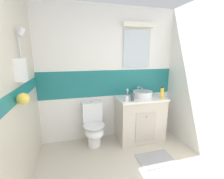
# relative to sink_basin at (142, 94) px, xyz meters

# --- Properties ---
(wall_back_tiled) EXTENTS (3.20, 0.20, 2.50)m
(wall_back_tiled) POSITION_rel_sink_basin_xyz_m (-0.57, 0.30, 0.35)
(wall_back_tiled) COLOR white
(wall_back_tiled) RESTS_ON ground_plane
(wall_left_shower_alcove) EXTENTS (0.25, 3.48, 2.50)m
(wall_left_shower_alcove) POSITION_rel_sink_basin_xyz_m (-1.93, -0.94, 0.34)
(wall_left_shower_alcove) COLOR beige
(wall_left_shower_alcove) RESTS_ON ground_plane
(vanity_cabinet) EXTENTS (0.89, 0.56, 0.85)m
(vanity_cabinet) POSITION_rel_sink_basin_xyz_m (-0.04, -0.01, -0.49)
(vanity_cabinet) COLOR beige
(vanity_cabinet) RESTS_ON ground_plane
(sink_basin) EXTENTS (0.37, 0.41, 0.17)m
(sink_basin) POSITION_rel_sink_basin_xyz_m (0.00, 0.00, 0.00)
(sink_basin) COLOR white
(sink_basin) RESTS_ON vanity_cabinet
(toilet) EXTENTS (0.37, 0.50, 0.80)m
(toilet) POSITION_rel_sink_basin_xyz_m (-0.95, 0.01, -0.54)
(toilet) COLOR white
(toilet) RESTS_ON ground_plane
(toothbrush_cup) EXTENTS (0.07, 0.07, 0.22)m
(toothbrush_cup) POSITION_rel_sink_basin_xyz_m (-0.38, -0.17, -0.00)
(toothbrush_cup) COLOR white
(toothbrush_cup) RESTS_ON vanity_cabinet
(soap_dispenser) EXTENTS (0.06, 0.06, 0.18)m
(soap_dispenser) POSITION_rel_sink_basin_xyz_m (-0.27, -0.17, 0.01)
(soap_dispenser) COLOR #4C4C51
(soap_dispenser) RESTS_ON vanity_cabinet
(shampoo_bottle_tall) EXTENTS (0.06, 0.06, 0.22)m
(shampoo_bottle_tall) POSITION_rel_sink_basin_xyz_m (0.29, -0.19, 0.05)
(shampoo_bottle_tall) COLOR yellow
(shampoo_bottle_tall) RESTS_ON vanity_cabinet
(bath_mat) EXTENTS (0.58, 0.39, 0.01)m
(bath_mat) POSITION_rel_sink_basin_xyz_m (-0.06, -0.68, -0.91)
(bath_mat) COLOR #99999E
(bath_mat) RESTS_ON ground_plane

